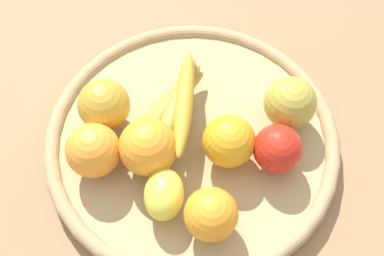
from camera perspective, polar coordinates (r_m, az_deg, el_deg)
The scene contains 11 objects.
ground_plane at distance 0.80m, azimuth 0.00°, elevation -2.12°, with size 2.40×2.40×0.00m, color #9A6F49.
basket at distance 0.78m, azimuth 0.00°, elevation -1.44°, with size 0.45×0.45×0.04m.
lemon_0 at distance 0.69m, azimuth -3.14°, elevation -7.37°, with size 0.07×0.05×0.05m, color yellow.
orange_0 at distance 0.72m, azimuth 4.12°, elevation -1.47°, with size 0.08×0.08×0.08m, color orange.
apple_1 at distance 0.76m, azimuth 10.86°, elevation 2.77°, with size 0.08×0.08×0.08m, color #AC9C38.
apple_2 at distance 0.76m, azimuth -9.80°, elevation 2.49°, with size 0.08×0.08×0.08m, color gold.
banana_bunch at distance 0.76m, azimuth -2.17°, elevation 2.51°, with size 0.18×0.12×0.06m.
orange_3 at distance 0.71m, azimuth -4.92°, elevation -2.13°, with size 0.08×0.08×0.08m, color orange.
apple_0 at distance 0.72m, azimuth 9.51°, elevation -2.31°, with size 0.07×0.07×0.07m, color red.
orange_2 at distance 0.67m, azimuth 2.13°, elevation -9.58°, with size 0.07×0.07×0.07m, color orange.
orange_1 at distance 0.72m, azimuth -10.95°, elevation -2.46°, with size 0.08×0.08×0.08m, color orange.
Camera 1 is at (-0.37, -0.08, 0.70)m, focal length 47.90 mm.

